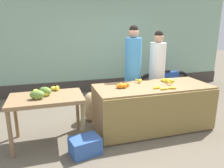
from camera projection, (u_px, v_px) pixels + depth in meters
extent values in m
plane|color=#665B4C|center=(134.00, 129.00, 4.03)|extent=(24.00, 24.00, 0.00)
cube|color=#8CB299|center=(100.00, 42.00, 6.12)|extent=(8.10, 0.20, 2.87)
cube|color=#3F3833|center=(101.00, 85.00, 6.35)|extent=(8.10, 0.04, 0.36)
cube|color=olive|center=(152.00, 107.00, 4.02)|extent=(2.13, 0.87, 0.82)
cube|color=olive|center=(164.00, 116.00, 3.60)|extent=(2.13, 0.03, 0.76)
cube|color=olive|center=(46.00, 98.00, 3.40)|extent=(1.15, 0.72, 0.06)
cylinder|color=olive|center=(10.00, 135.00, 3.07)|extent=(0.06, 0.06, 0.73)
cylinder|color=olive|center=(83.00, 125.00, 3.37)|extent=(0.06, 0.06, 0.73)
cylinder|color=olive|center=(16.00, 117.00, 3.65)|extent=(0.06, 0.06, 0.73)
cylinder|color=#91714E|center=(78.00, 111.00, 3.94)|extent=(0.06, 0.06, 0.73)
cylinder|color=yellow|center=(157.00, 88.00, 3.71)|extent=(0.13, 0.06, 0.04)
cylinder|color=gold|center=(166.00, 79.00, 4.30)|extent=(0.14, 0.08, 0.04)
cylinder|color=gold|center=(156.00, 86.00, 3.79)|extent=(0.10, 0.13, 0.04)
cylinder|color=gold|center=(164.00, 89.00, 3.65)|extent=(0.12, 0.04, 0.04)
cylinder|color=yellow|center=(164.00, 80.00, 4.26)|extent=(0.13, 0.06, 0.04)
cylinder|color=gold|center=(172.00, 88.00, 3.70)|extent=(0.13, 0.08, 0.04)
cylinder|color=gold|center=(171.00, 81.00, 4.19)|extent=(0.15, 0.11, 0.04)
cylinder|color=gold|center=(164.00, 81.00, 4.17)|extent=(0.04, 0.13, 0.04)
cylinder|color=gold|center=(170.00, 82.00, 3.95)|extent=(0.05, 0.14, 0.04)
cylinder|color=gold|center=(139.00, 80.00, 4.10)|extent=(0.10, 0.14, 0.04)
cylinder|color=yellow|center=(140.00, 80.00, 4.10)|extent=(0.11, 0.12, 0.04)
cylinder|color=yellow|center=(168.00, 80.00, 4.11)|extent=(0.13, 0.12, 0.04)
sphere|color=orange|center=(127.00, 85.00, 3.83)|extent=(0.08, 0.08, 0.08)
sphere|color=orange|center=(125.00, 86.00, 3.75)|extent=(0.08, 0.08, 0.08)
sphere|color=orange|center=(121.00, 85.00, 3.85)|extent=(0.07, 0.07, 0.07)
sphere|color=orange|center=(118.00, 86.00, 3.74)|extent=(0.08, 0.08, 0.08)
sphere|color=orange|center=(121.00, 86.00, 3.72)|extent=(0.09, 0.09, 0.09)
sphere|color=orange|center=(120.00, 86.00, 3.76)|extent=(0.08, 0.08, 0.08)
ellipsoid|color=yellow|center=(35.00, 91.00, 3.54)|extent=(0.13, 0.13, 0.07)
ellipsoid|color=yellow|center=(38.00, 97.00, 3.26)|extent=(0.14, 0.13, 0.08)
ellipsoid|color=#DBC843|center=(46.00, 91.00, 3.56)|extent=(0.14, 0.13, 0.08)
ellipsoid|color=yellow|center=(45.00, 94.00, 3.40)|extent=(0.14, 0.12, 0.08)
ellipsoid|color=yellow|center=(57.00, 88.00, 3.70)|extent=(0.09, 0.11, 0.09)
ellipsoid|color=yellow|center=(53.00, 88.00, 3.70)|extent=(0.13, 0.11, 0.07)
ellipsoid|color=olive|center=(45.00, 91.00, 3.44)|extent=(0.26, 0.25, 0.14)
ellipsoid|color=olive|center=(37.00, 95.00, 3.26)|extent=(0.24, 0.18, 0.14)
cylinder|color=#33333D|center=(132.00, 98.00, 4.63)|extent=(0.29, 0.29, 0.74)
cylinder|color=#3F8CCC|center=(133.00, 60.00, 4.41)|extent=(0.34, 0.34, 0.90)
sphere|color=tan|center=(134.00, 33.00, 4.27)|extent=(0.21, 0.21, 0.21)
sphere|color=black|center=(134.00, 29.00, 4.25)|extent=(0.18, 0.18, 0.18)
cylinder|color=#33333D|center=(155.00, 95.00, 4.87)|extent=(0.29, 0.29, 0.69)
cylinder|color=white|center=(157.00, 62.00, 4.67)|extent=(0.34, 0.34, 0.84)
sphere|color=tan|center=(159.00, 38.00, 4.54)|extent=(0.21, 0.21, 0.21)
sphere|color=black|center=(159.00, 35.00, 4.52)|extent=(0.18, 0.18, 0.18)
torus|color=black|center=(179.00, 82.00, 6.11)|extent=(0.65, 0.09, 0.65)
torus|color=black|center=(149.00, 85.00, 5.85)|extent=(0.65, 0.09, 0.65)
cube|color=navy|center=(165.00, 77.00, 5.93)|extent=(0.80, 0.18, 0.28)
cube|color=black|center=(162.00, 72.00, 5.86)|extent=(0.44, 0.16, 0.08)
cylinder|color=gray|center=(178.00, 70.00, 6.01)|extent=(0.04, 0.04, 0.40)
cube|color=#3359A5|center=(85.00, 146.00, 3.22)|extent=(0.50, 0.41, 0.26)
ellipsoid|color=tan|center=(90.00, 107.00, 4.32)|extent=(0.46, 0.47, 0.60)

